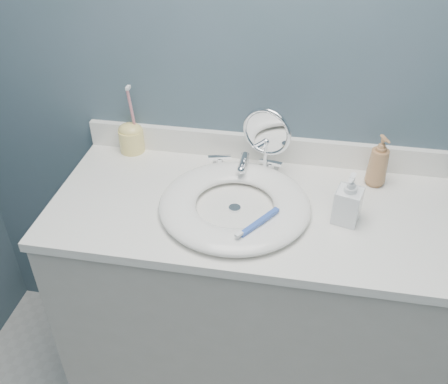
% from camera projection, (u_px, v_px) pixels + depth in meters
% --- Properties ---
extents(back_wall, '(2.20, 0.02, 2.40)m').
position_uv_depth(back_wall, '(268.00, 69.00, 1.53)').
color(back_wall, '#3F565F').
rests_on(back_wall, ground).
extents(vanity_cabinet, '(1.20, 0.55, 0.85)m').
position_uv_depth(vanity_cabinet, '(248.00, 306.00, 1.77)').
color(vanity_cabinet, '#B9B3A9').
rests_on(vanity_cabinet, ground).
extents(countertop, '(1.22, 0.57, 0.03)m').
position_uv_depth(countertop, '(252.00, 209.00, 1.51)').
color(countertop, white).
rests_on(countertop, vanity_cabinet).
extents(backsplash, '(1.22, 0.02, 0.09)m').
position_uv_depth(backsplash, '(263.00, 148.00, 1.68)').
color(backsplash, white).
rests_on(backsplash, countertop).
extents(basin, '(0.45, 0.45, 0.04)m').
position_uv_depth(basin, '(235.00, 204.00, 1.47)').
color(basin, white).
rests_on(basin, countertop).
extents(drain, '(0.04, 0.04, 0.01)m').
position_uv_depth(drain, '(235.00, 208.00, 1.48)').
color(drain, silver).
rests_on(drain, countertop).
extents(faucet, '(0.25, 0.13, 0.07)m').
position_uv_depth(faucet, '(244.00, 166.00, 1.63)').
color(faucet, silver).
rests_on(faucet, countertop).
extents(makeup_mirror, '(0.16, 0.09, 0.24)m').
position_uv_depth(makeup_mirror, '(266.00, 140.00, 1.56)').
color(makeup_mirror, silver).
rests_on(makeup_mirror, countertop).
extents(soap_bottle_amber, '(0.09, 0.09, 0.17)m').
position_uv_depth(soap_bottle_amber, '(379.00, 161.00, 1.54)').
color(soap_bottle_amber, '#A7764B').
rests_on(soap_bottle_amber, countertop).
extents(soap_bottle_clear, '(0.09, 0.09, 0.16)m').
position_uv_depth(soap_bottle_clear, '(349.00, 198.00, 1.40)').
color(soap_bottle_clear, white).
rests_on(soap_bottle_clear, countertop).
extents(toothbrush_holder, '(0.09, 0.09, 0.25)m').
position_uv_depth(toothbrush_holder, '(131.00, 136.00, 1.72)').
color(toothbrush_holder, '#F7E07B').
rests_on(toothbrush_holder, countertop).
extents(toothbrush_lying, '(0.11, 0.15, 0.02)m').
position_uv_depth(toothbrush_lying, '(258.00, 223.00, 1.37)').
color(toothbrush_lying, '#3255B4').
rests_on(toothbrush_lying, basin).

